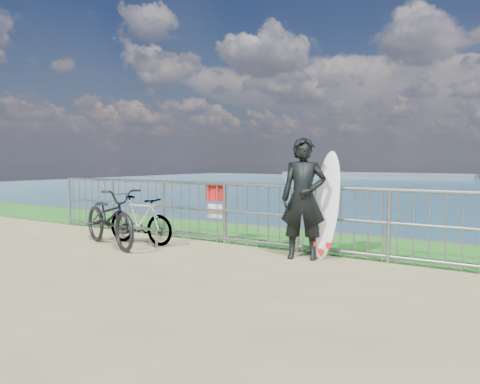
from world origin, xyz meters
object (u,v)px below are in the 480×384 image
Objects in this scene: surfboard at (326,209)px; bicycle_near at (110,217)px; bicycle_far at (140,220)px; surfer at (303,199)px.

surfboard is 3.81m from bicycle_near.
bicycle_near is 0.55m from bicycle_far.
surfboard is at bearing -52.61° from bicycle_near.
surfboard is 1.15× the size of bicycle_far.
bicycle_near is (-3.35, -0.94, -0.42)m from surfer.
surfer reaches higher than bicycle_near.
bicycle_near is at bearing 144.27° from bicycle_far.
surfboard is 3.42m from bicycle_far.
bicycle_far is at bearing -13.39° from bicycle_near.
surfer is 0.41m from surfboard.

